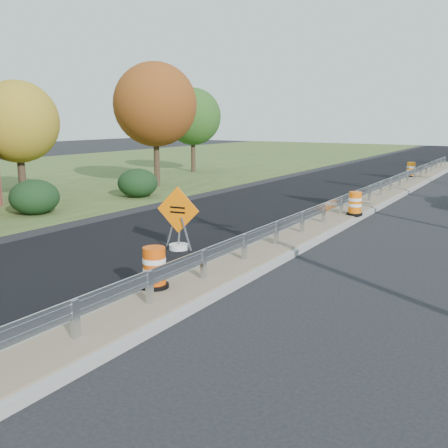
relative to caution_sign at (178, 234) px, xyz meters
The scene contains 14 objects.
ground 3.09m from the caution_sign, 29.05° to the left, with size 140.00×140.00×0.00m, color black.
grass_verge_near 24.23m from the caution_sign, 151.71° to the left, with size 30.00×120.00×0.03m, color #3A4F22.
milled_overlay 11.62m from the caution_sign, 98.57° to the left, with size 7.20×120.00×0.01m, color black.
median 9.86m from the caution_sign, 74.28° to the left, with size 1.60×55.00×0.23m.
guardrail 10.82m from the caution_sign, 75.72° to the left, with size 0.10×46.15×0.72m.
hedge_mid 8.96m from the caution_sign, behind, with size 2.09×2.09×1.52m, color black.
hedge_north 11.20m from the caution_sign, 138.07° to the left, with size 2.09×2.09×1.52m, color black.
tree_near_yellow 13.25m from the caution_sign, 164.23° to the left, with size 3.96×3.96×5.88m.
tree_near_red 16.05m from the caution_sign, 131.98° to the left, with size 4.95×4.95×7.35m.
tree_near_back 23.90m from the caution_sign, 124.38° to the left, with size 4.29×4.29×6.37m.
caution_sign is the anchor object (origin of this frame).
barrel_median_near 4.26m from the caution_sign, 60.15° to the right, with size 0.65×0.65×0.95m.
barrel_median_mid 8.17m from the caution_sign, 66.79° to the left, with size 0.64×0.64×0.93m.
barrel_median_far 23.09m from the caution_sign, 84.73° to the left, with size 0.66×0.66×0.97m.
Camera 1 is at (6.59, -13.59, 4.02)m, focal length 40.00 mm.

